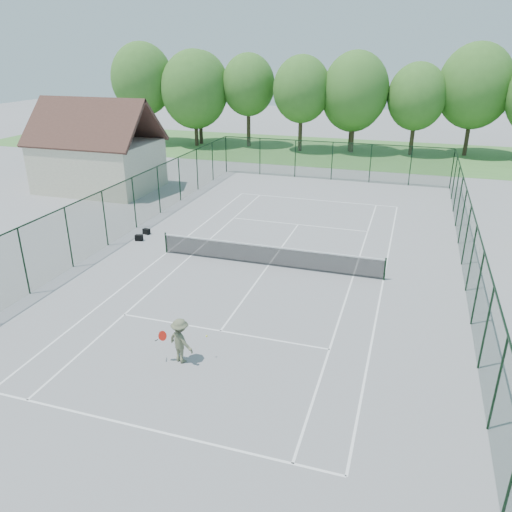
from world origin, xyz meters
name	(u,v)px	position (x,y,z in m)	size (l,w,h in m)	color
ground	(268,265)	(0.00, 0.00, 0.00)	(140.00, 140.00, 0.00)	gray
grass_far	(351,152)	(0.00, 30.00, 0.01)	(80.00, 16.00, 0.01)	#4E863D
court_lines	(268,265)	(0.00, 0.00, 0.00)	(11.05, 23.85, 0.01)	white
tennis_net	(268,255)	(0.00, 0.00, 0.58)	(11.08, 0.08, 1.10)	black
fence_enclosure	(269,236)	(0.00, 0.00, 1.56)	(18.05, 36.05, 3.02)	#1C3A23
utility_building	(97,147)	(-16.00, 10.00, 3.12)	(8.60, 6.27, 6.63)	beige
tree_line_far	(355,90)	(0.00, 30.00, 5.99)	(39.40, 6.40, 9.70)	#3B2F1F
sports_bag_a	(139,238)	(-7.75, 1.12, 0.16)	(0.41, 0.25, 0.33)	black
sports_bag_b	(146,231)	(-7.88, 2.18, 0.15)	(0.40, 0.24, 0.31)	black
tennis_player	(181,341)	(-0.55, -8.61, 0.80)	(1.68, 0.95, 1.60)	#606447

